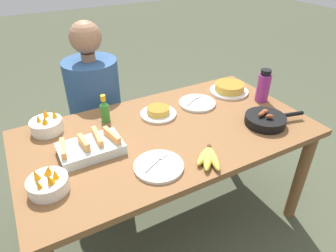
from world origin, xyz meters
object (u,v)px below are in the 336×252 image
object	(u,v)px
skillet	(266,120)
empty_plate_near_front	(159,166)
fruit_bowl_mango	(48,183)
banana_bunch	(209,157)
water_bottle	(263,86)
hot_sauce_bottle	(105,110)
person_figure	(98,119)
fruit_bowl_citrus	(47,125)
empty_plate_far_left	(197,103)
frittata_plate_center	(158,112)
melon_tray	(91,147)
frittata_plate_side	(229,89)

from	to	relation	value
skillet	empty_plate_near_front	xyz separation A→B (m)	(-0.70, -0.04, -0.02)
empty_plate_near_front	fruit_bowl_mango	world-z (taller)	fruit_bowl_mango
banana_bunch	water_bottle	distance (m)	0.74
water_bottle	hot_sauce_bottle	distance (m)	0.99
fruit_bowl_mango	person_figure	bearing A→B (deg)	62.05
fruit_bowl_citrus	water_bottle	distance (m)	1.30
skillet	fruit_bowl_mango	size ratio (longest dim) A/B	2.06
empty_plate_far_left	frittata_plate_center	bearing A→B (deg)	-179.20
melon_tray	fruit_bowl_citrus	bearing A→B (deg)	116.71
skillet	hot_sauce_bottle	size ratio (longest dim) A/B	2.12
banana_bunch	skillet	world-z (taller)	skillet
person_figure	fruit_bowl_citrus	bearing A→B (deg)	-135.29
banana_bunch	person_figure	size ratio (longest dim) A/B	0.16
empty_plate_far_left	water_bottle	distance (m)	0.43
frittata_plate_side	hot_sauce_bottle	distance (m)	0.85
melon_tray	skillet	world-z (taller)	melon_tray
banana_bunch	empty_plate_far_left	xyz separation A→B (m)	(0.26, 0.49, -0.01)
frittata_plate_center	water_bottle	distance (m)	0.69
skillet	frittata_plate_side	world-z (taller)	skillet
empty_plate_far_left	water_bottle	world-z (taller)	water_bottle
skillet	fruit_bowl_citrus	bearing A→B (deg)	168.27
banana_bunch	empty_plate_near_front	size ratio (longest dim) A/B	0.81
frittata_plate_center	empty_plate_near_front	bearing A→B (deg)	-117.03
frittata_plate_center	person_figure	world-z (taller)	person_figure
frittata_plate_center	frittata_plate_side	world-z (taller)	frittata_plate_side
melon_tray	fruit_bowl_citrus	xyz separation A→B (m)	(-0.15, 0.30, 0.01)
banana_bunch	empty_plate_far_left	world-z (taller)	banana_bunch
skillet	person_figure	bearing A→B (deg)	143.44
water_bottle	person_figure	distance (m)	1.16
hot_sauce_bottle	person_figure	xyz separation A→B (m)	(0.05, 0.41, -0.30)
frittata_plate_side	water_bottle	world-z (taller)	water_bottle
fruit_bowl_mango	water_bottle	size ratio (longest dim) A/B	0.80
banana_bunch	empty_plate_far_left	size ratio (longest dim) A/B	0.81
person_figure	fruit_bowl_mango	bearing A→B (deg)	-117.95
water_bottle	empty_plate_far_left	bearing A→B (deg)	158.36
melon_tray	fruit_bowl_mango	bearing A→B (deg)	-144.24
fruit_bowl_citrus	hot_sauce_bottle	xyz separation A→B (m)	(0.31, -0.05, 0.03)
hot_sauce_bottle	frittata_plate_center	bearing A→B (deg)	-16.60
frittata_plate_side	fruit_bowl_mango	distance (m)	1.29
fruit_bowl_citrus	banana_bunch	bearing A→B (deg)	-45.52
frittata_plate_side	empty_plate_far_left	world-z (taller)	frittata_plate_side
melon_tray	frittata_plate_side	bearing A→B (deg)	11.40
melon_tray	fruit_bowl_citrus	distance (m)	0.34
empty_plate_far_left	fruit_bowl_mango	world-z (taller)	fruit_bowl_mango
melon_tray	person_figure	xyz separation A→B (m)	(0.21, 0.66, -0.25)
banana_bunch	hot_sauce_bottle	size ratio (longest dim) A/B	1.13
frittata_plate_center	empty_plate_near_front	xyz separation A→B (m)	(-0.21, -0.42, -0.01)
hot_sauce_bottle	empty_plate_far_left	bearing A→B (deg)	-8.34
empty_plate_far_left	fruit_bowl_mango	distance (m)	1.01
person_figure	melon_tray	bearing A→B (deg)	-107.57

